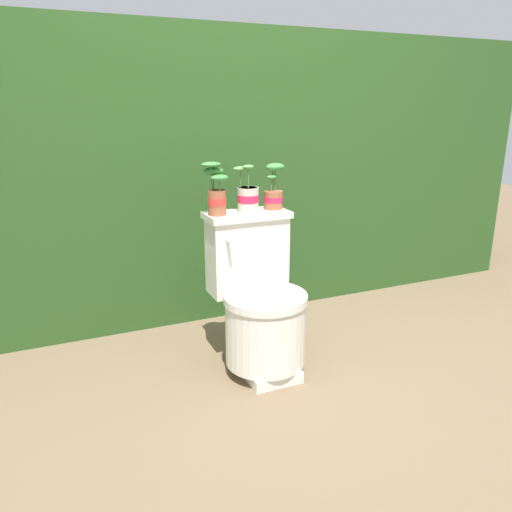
# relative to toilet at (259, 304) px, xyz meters

# --- Properties ---
(ground_plane) EXTENTS (12.00, 12.00, 0.00)m
(ground_plane) POSITION_rel_toilet_xyz_m (0.07, -0.08, -0.32)
(ground_plane) COLOR brown
(hedge_backdrop) EXTENTS (4.35, 0.88, 1.65)m
(hedge_backdrop) POSITION_rel_toilet_xyz_m (0.07, 1.07, 0.50)
(hedge_backdrop) COLOR #284C1E
(hedge_backdrop) RESTS_ON ground
(toilet) EXTENTS (0.41, 0.51, 0.75)m
(toilet) POSITION_rel_toilet_xyz_m (0.00, 0.00, 0.00)
(toilet) COLOR silver
(toilet) RESTS_ON ground
(potted_plant_left) EXTENTS (0.12, 0.11, 0.25)m
(potted_plant_left) POSITION_rel_toilet_xyz_m (-0.16, 0.13, 0.53)
(potted_plant_left) COLOR #9E5638
(potted_plant_left) RESTS_ON toilet
(potted_plant_midleft) EXTENTS (0.12, 0.10, 0.23)m
(potted_plant_midleft) POSITION_rel_toilet_xyz_m (0.01, 0.15, 0.50)
(potted_plant_midleft) COLOR beige
(potted_plant_midleft) RESTS_ON toilet
(potted_plant_middle) EXTENTS (0.11, 0.10, 0.22)m
(potted_plant_middle) POSITION_rel_toilet_xyz_m (0.15, 0.16, 0.51)
(potted_plant_middle) COLOR #9E5638
(potted_plant_middle) RESTS_ON toilet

